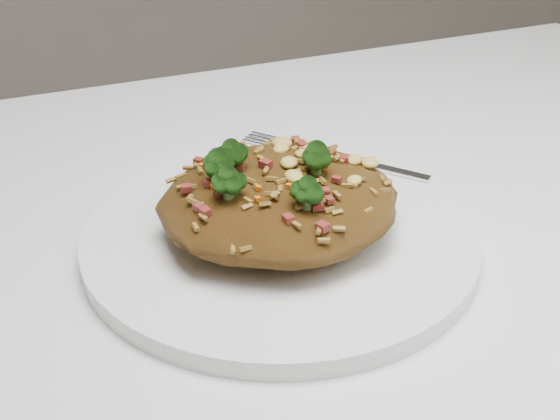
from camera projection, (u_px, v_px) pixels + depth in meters
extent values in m
cube|color=white|center=(173.00, 352.00, 0.48)|extent=(1.20, 0.80, 0.04)
cylinder|color=#8B6140|center=(498.00, 310.00, 1.12)|extent=(0.06, 0.06, 0.71)
cylinder|color=white|center=(280.00, 237.00, 0.54)|extent=(0.27, 0.27, 0.01)
ellipsoid|color=brown|center=(280.00, 201.00, 0.53)|extent=(0.16, 0.15, 0.04)
ellipsoid|color=#113907|center=(228.00, 181.00, 0.49)|extent=(0.02, 0.02, 0.02)
ellipsoid|color=#113907|center=(308.00, 191.00, 0.48)|extent=(0.02, 0.02, 0.02)
ellipsoid|color=#113907|center=(218.00, 164.00, 0.51)|extent=(0.02, 0.02, 0.02)
ellipsoid|color=#113907|center=(231.00, 153.00, 0.52)|extent=(0.02, 0.02, 0.02)
ellipsoid|color=#113907|center=(317.00, 156.00, 0.51)|extent=(0.02, 0.02, 0.02)
cube|color=silver|center=(388.00, 169.00, 0.61)|extent=(0.07, 0.08, 0.00)
cube|color=silver|center=(279.00, 144.00, 0.65)|extent=(0.04, 0.04, 0.00)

